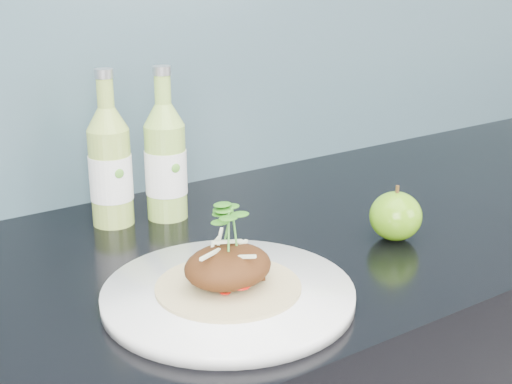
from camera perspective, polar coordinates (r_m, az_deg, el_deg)
dinner_plate at (r=0.82m, az=-2.23°, el=-8.19°), size 0.32×0.32×0.02m
pork_taco at (r=0.81m, az=-2.26°, el=-5.83°), size 0.17×0.17×0.10m
green_apple at (r=1.00m, az=11.11°, el=-1.90°), size 0.08×0.08×0.08m
cider_bottle_left at (r=1.05m, az=-11.58°, el=1.97°), size 0.08×0.08×0.23m
cider_bottle_right at (r=1.06m, az=-7.24°, el=2.41°), size 0.08×0.08×0.23m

